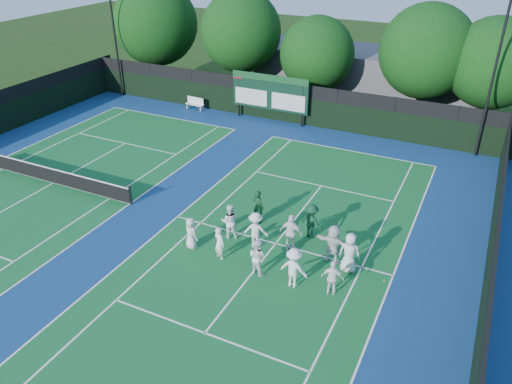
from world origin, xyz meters
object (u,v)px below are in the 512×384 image
at_px(scoreboard, 270,93).
at_px(tennis_net, 52,175).
at_px(bench, 195,103).
at_px(coach_left, 258,207).

xyz_separation_m(scoreboard, tennis_net, (-6.99, -14.59, -1.70)).
bearing_deg(bench, coach_left, -47.66).
bearing_deg(tennis_net, scoreboard, 64.40).
height_order(tennis_net, bench, tennis_net).
distance_m(scoreboard, bench, 6.62).
bearing_deg(coach_left, scoreboard, -49.32).
relative_size(scoreboard, coach_left, 3.41).
distance_m(scoreboard, tennis_net, 16.26).
relative_size(tennis_net, bench, 7.14).
xyz_separation_m(tennis_net, coach_left, (12.42, 1.39, 0.39)).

